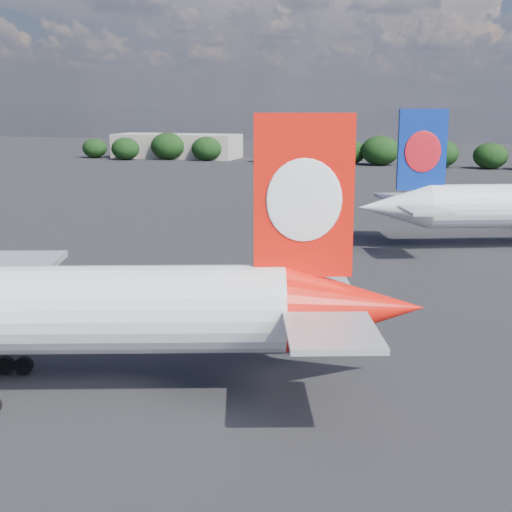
# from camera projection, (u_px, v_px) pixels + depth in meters

# --- Properties ---
(ground) EXTENTS (500.00, 500.00, 0.00)m
(ground) POSITION_uv_depth(u_px,v_px,m) (243.00, 236.00, 100.52)
(ground) COLOR black
(ground) RESTS_ON ground
(terminal_building) EXTENTS (42.00, 16.00, 8.00)m
(terminal_building) POSITION_uv_depth(u_px,v_px,m) (177.00, 146.00, 241.40)
(terminal_building) COLOR gray
(terminal_building) RESTS_ON ground
(highway_sign) EXTENTS (6.00, 0.30, 4.50)m
(highway_sign) POSITION_uv_depth(u_px,v_px,m) (302.00, 155.00, 213.61)
(highway_sign) COLOR #125D25
(highway_sign) RESTS_ON ground
(billboard_yellow) EXTENTS (5.00, 0.30, 5.50)m
(billboard_yellow) POSITION_uv_depth(u_px,v_px,m) (405.00, 153.00, 210.79)
(billboard_yellow) COLOR yellow
(billboard_yellow) RESTS_ON ground
(horizon_treeline) EXTENTS (206.13, 16.84, 9.22)m
(horizon_treeline) POSITION_uv_depth(u_px,v_px,m) (397.00, 153.00, 210.35)
(horizon_treeline) COLOR black
(horizon_treeline) RESTS_ON ground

